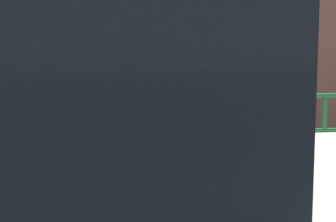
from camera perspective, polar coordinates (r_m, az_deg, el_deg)
name	(u,v)px	position (r m, az deg, el deg)	size (l,w,h in m)	color
sidewalk_curb	(148,217)	(4.72, -2.41, -12.52)	(36.00, 2.82, 0.13)	gray
parking_meter	(133,131)	(3.38, -4.17, -2.37)	(0.15, 0.16, 1.35)	slate
pedestrian_at_meter	(199,119)	(3.52, 3.70, -0.92)	(0.63, 0.63, 1.76)	black
background_railing	(137,118)	(5.77, -3.69, -0.89)	(24.06, 0.06, 1.02)	#1E602D
backdrop_wall	(124,70)	(9.00, -5.32, 4.89)	(32.00, 0.50, 2.74)	brown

